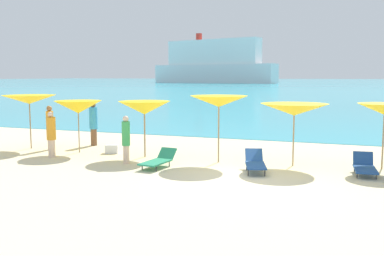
# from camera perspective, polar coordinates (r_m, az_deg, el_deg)

# --- Properties ---
(ground_plane) EXTENTS (50.00, 100.00, 0.30)m
(ground_plane) POSITION_cam_1_polar(r_m,az_deg,el_deg) (23.16, 12.34, -1.38)
(ground_plane) COLOR beige
(ocean_water) EXTENTS (650.00, 440.00, 0.02)m
(ocean_water) POSITION_cam_1_polar(r_m,az_deg,el_deg) (240.71, 19.76, 5.62)
(ocean_water) COLOR #38B7CC
(ocean_water) RESTS_ON ground_plane
(umbrella_0) EXTENTS (2.30, 2.30, 2.26)m
(umbrella_0) POSITION_cam_1_polar(r_m,az_deg,el_deg) (19.73, -20.27, 3.47)
(umbrella_0) COLOR #9E7F59
(umbrella_0) RESTS_ON ground_plane
(umbrella_1) EXTENTS (2.05, 2.05, 2.08)m
(umbrella_1) POSITION_cam_1_polar(r_m,az_deg,el_deg) (18.11, -14.49, 2.64)
(umbrella_1) COLOR #9E7F59
(umbrella_1) RESTS_ON ground_plane
(umbrella_2) EXTENTS (1.96, 1.96, 2.12)m
(umbrella_2) POSITION_cam_1_polar(r_m,az_deg,el_deg) (16.66, -6.17, 2.60)
(umbrella_2) COLOR #9E7F59
(umbrella_2) RESTS_ON ground_plane
(umbrella_3) EXTENTS (2.11, 2.11, 2.37)m
(umbrella_3) POSITION_cam_1_polar(r_m,az_deg,el_deg) (15.54, 3.48, 3.44)
(umbrella_3) COLOR #9E7F59
(umbrella_3) RESTS_ON ground_plane
(umbrella_4) EXTENTS (2.34, 2.34, 2.13)m
(umbrella_4) POSITION_cam_1_polar(r_m,az_deg,el_deg) (15.31, 13.06, 2.33)
(umbrella_4) COLOR #9E7F59
(umbrella_4) RESTS_ON ground_plane
(lounge_chair_0) EXTENTS (0.78, 1.64, 0.57)m
(lounge_chair_0) POSITION_cam_1_polar(r_m,az_deg,el_deg) (14.91, -4.34, -4.14)
(lounge_chair_0) COLOR #268C66
(lounge_chair_0) RESTS_ON ground_plane
(lounge_chair_5) EXTENTS (0.76, 1.56, 0.63)m
(lounge_chair_5) POSITION_cam_1_polar(r_m,az_deg,el_deg) (14.80, 21.39, -4.66)
(lounge_chair_5) COLOR #1E478C
(lounge_chair_5) RESTS_ON ground_plane
(lounge_chair_6) EXTENTS (1.03, 1.75, 0.63)m
(lounge_chair_6) POSITION_cam_1_polar(r_m,az_deg,el_deg) (14.33, 8.15, -4.40)
(lounge_chair_6) COLOR #1E478C
(lounge_chair_6) RESTS_ON ground_plane
(beachgoer_0) EXTENTS (0.36, 0.36, 1.92)m
(beachgoer_0) POSITION_cam_1_polar(r_m,az_deg,el_deg) (19.91, -12.60, 0.70)
(beachgoer_0) COLOR brown
(beachgoer_0) RESTS_ON ground_plane
(beachgoer_1) EXTENTS (0.29, 0.29, 1.84)m
(beachgoer_1) POSITION_cam_1_polar(r_m,az_deg,el_deg) (19.24, -17.87, 0.25)
(beachgoer_1) COLOR #A3704C
(beachgoer_1) RESTS_ON ground_plane
(beachgoer_2) EXTENTS (0.28, 0.28, 1.69)m
(beachgoer_2) POSITION_cam_1_polar(r_m,az_deg,el_deg) (15.53, -8.52, -1.30)
(beachgoer_2) COLOR beige
(beachgoer_2) RESTS_ON ground_plane
(beachgoer_4) EXTENTS (0.34, 0.34, 1.72)m
(beachgoer_4) POSITION_cam_1_polar(r_m,az_deg,el_deg) (17.48, -17.71, -0.65)
(beachgoer_4) COLOR beige
(beachgoer_4) RESTS_ON ground_plane
(cooler_box) EXTENTS (0.60, 0.52, 0.34)m
(cooler_box) POSITION_cam_1_polar(r_m,az_deg,el_deg) (17.87, -10.31, -2.68)
(cooler_box) COLOR white
(cooler_box) RESTS_ON ground_plane
(cruise_ship) EXTENTS (57.89, 21.11, 21.48)m
(cruise_ship) POSITION_cam_1_polar(r_m,az_deg,el_deg) (192.64, 2.70, 8.26)
(cruise_ship) COLOR white
(cruise_ship) RESTS_ON ocean_water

